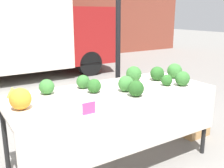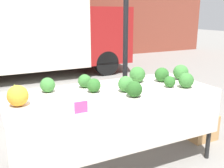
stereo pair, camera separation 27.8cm
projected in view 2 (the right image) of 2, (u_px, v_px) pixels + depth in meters
ground_plane at (112, 162)px, 3.02m from camera, size 40.00×40.00×0.00m
tent_pole at (125, 48)px, 3.67m from camera, size 0.07×0.07×2.38m
parked_truck at (29, 28)px, 6.95m from camera, size 4.89×2.16×2.43m
market_table at (115, 102)px, 2.77m from camera, size 2.23×0.94×0.86m
orange_cauliflower at (18, 96)px, 2.33m from camera, size 0.19×0.19×0.19m
romanesco_head at (15, 89)px, 2.70m from camera, size 0.13×0.13×0.10m
broccoli_head_0 at (137, 75)px, 3.14m from camera, size 0.19×0.19×0.19m
broccoli_head_1 at (186, 80)px, 2.91m from camera, size 0.17×0.17×0.17m
broccoli_head_2 at (181, 72)px, 3.27m from camera, size 0.19×0.19×0.19m
broccoli_head_3 at (48, 85)px, 2.75m from camera, size 0.16×0.16×0.16m
broccoli_head_4 at (170, 82)px, 2.94m from camera, size 0.13×0.13×0.13m
broccoli_head_5 at (126, 84)px, 2.76m from camera, size 0.17×0.17×0.17m
broccoli_head_6 at (94, 85)px, 2.75m from camera, size 0.15×0.15×0.15m
broccoli_head_7 at (134, 89)px, 2.59m from camera, size 0.16×0.16×0.16m
broccoli_head_8 at (162, 75)px, 3.17m from camera, size 0.17×0.17×0.17m
broccoli_head_9 at (85, 81)px, 2.92m from camera, size 0.15×0.15×0.15m
price_sign at (81, 107)px, 2.17m from camera, size 0.12×0.01×0.10m
produce_crate at (200, 126)px, 3.57m from camera, size 0.37×0.33×0.35m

